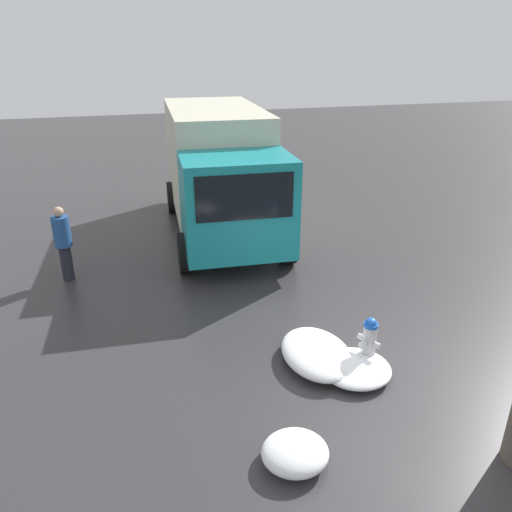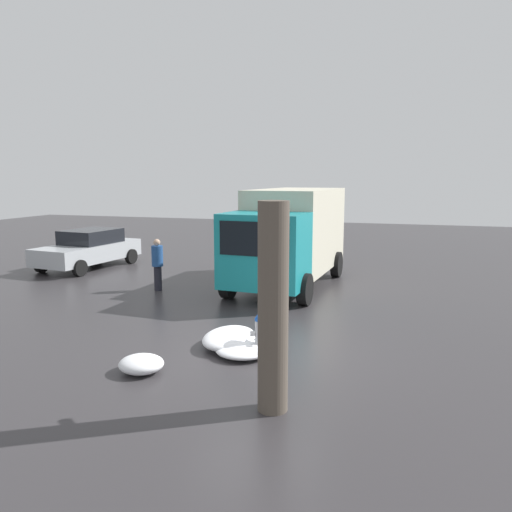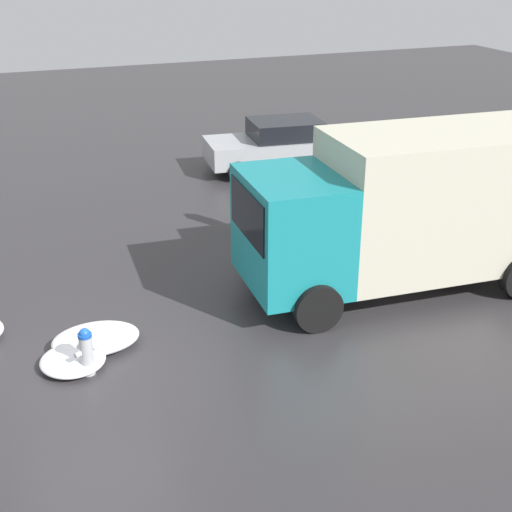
{
  "view_description": "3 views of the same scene",
  "coord_description": "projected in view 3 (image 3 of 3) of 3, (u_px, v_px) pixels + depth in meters",
  "views": [
    {
      "loc": [
        -5.85,
        3.49,
        4.75
      ],
      "look_at": [
        2.85,
        1.03,
        0.8
      ],
      "focal_mm": 35.0,
      "sensor_mm": 36.0,
      "label": 1
    },
    {
      "loc": [
        -9.24,
        -2.8,
        3.53
      ],
      "look_at": [
        3.79,
        1.28,
        1.36
      ],
      "focal_mm": 35.0,
      "sensor_mm": 36.0,
      "label": 2
    },
    {
      "loc": [
        -1.0,
        -10.09,
        6.46
      ],
      "look_at": [
        3.22,
        0.79,
        1.24
      ],
      "focal_mm": 50.0,
      "sensor_mm": 36.0,
      "label": 3
    }
  ],
  "objects": [
    {
      "name": "ground_plane",
      "position": [
        89.0,
        373.0,
        11.55
      ],
      "size": [
        60.0,
        60.0,
        0.0
      ],
      "primitive_type": "plane",
      "color": "#333033"
    },
    {
      "name": "fire_hydrant",
      "position": [
        86.0,
        351.0,
        11.38
      ],
      "size": [
        0.42,
        0.34,
        0.83
      ],
      "rotation": [
        0.0,
        0.0,
        2.0
      ],
      "color": "#B7B7BC",
      "rests_on": "ground_plane"
    },
    {
      "name": "delivery_truck",
      "position": [
        412.0,
        206.0,
        13.83
      ],
      "size": [
        6.54,
        2.91,
        3.13
      ],
      "rotation": [
        0.0,
        0.0,
        1.51
      ],
      "color": "teal",
      "rests_on": "ground_plane"
    },
    {
      "name": "pedestrian",
      "position": [
        247.0,
        198.0,
        16.71
      ],
      "size": [
        0.35,
        0.35,
        1.63
      ],
      "rotation": [
        0.0,
        0.0,
        5.27
      ],
      "color": "#23232D",
      "rests_on": "ground_plane"
    },
    {
      "name": "parked_car",
      "position": [
        280.0,
        144.0,
        21.51
      ],
      "size": [
        4.5,
        2.42,
        1.49
      ],
      "rotation": [
        0.0,
        0.0,
        1.46
      ],
      "color": "#ADB2B7",
      "rests_on": "ground_plane"
    },
    {
      "name": "snow_pile_by_hydrant",
      "position": [
        73.0,
        360.0,
        11.7
      ],
      "size": [
        1.07,
        1.1,
        0.24
      ],
      "color": "white",
      "rests_on": "ground_plane"
    },
    {
      "name": "snow_pile_by_tree",
      "position": [
        96.0,
        339.0,
        12.22
      ],
      "size": [
        1.5,
        1.07,
        0.34
      ],
      "color": "white",
      "rests_on": "ground_plane"
    }
  ]
}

